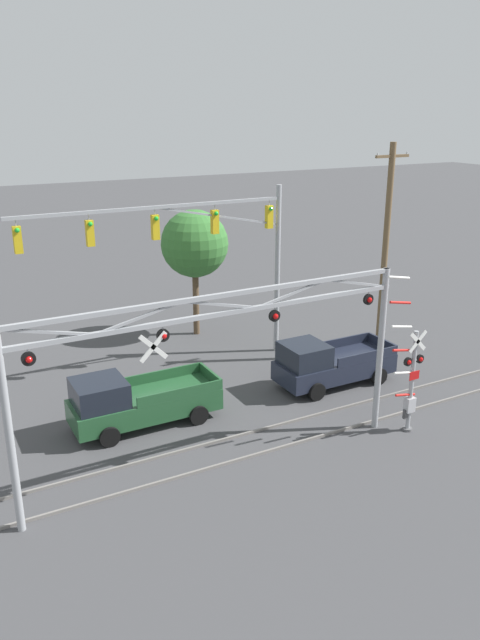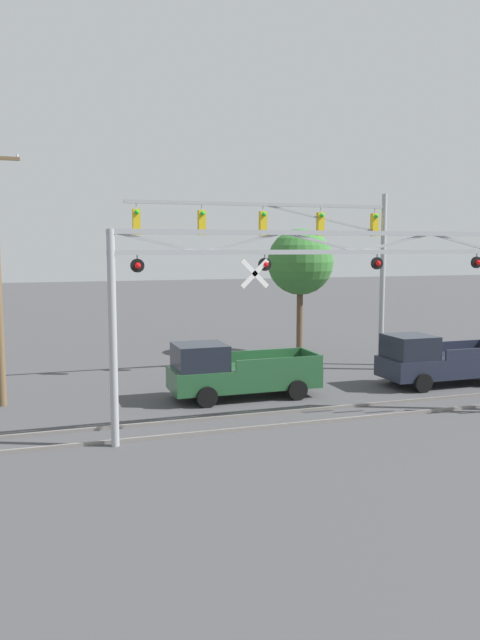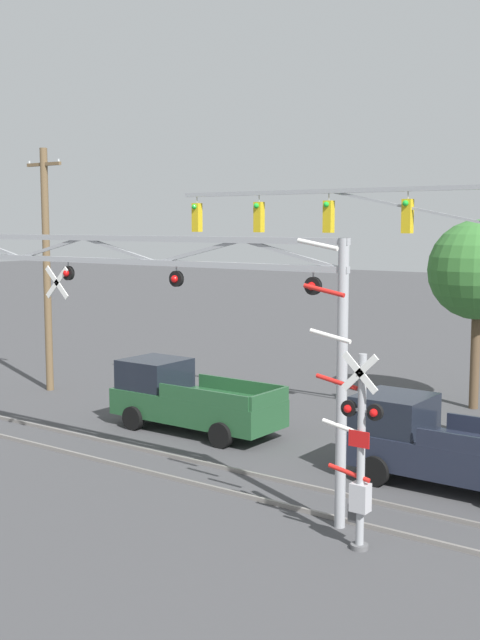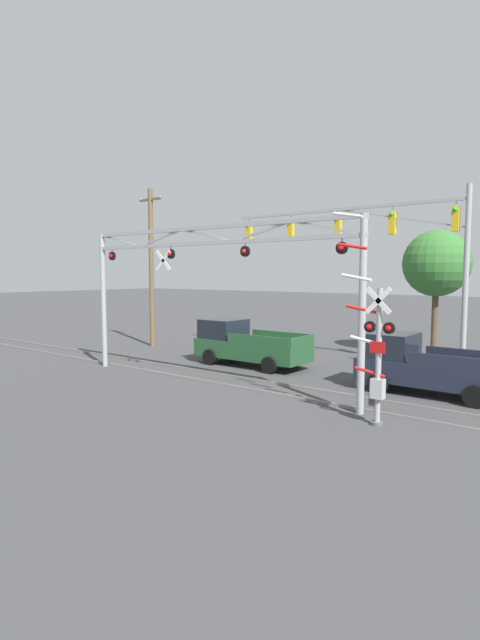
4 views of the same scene
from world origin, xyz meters
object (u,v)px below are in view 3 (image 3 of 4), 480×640
at_px(crossing_signal_mast, 356,446).
at_px(background_tree_beyond_span, 478,271).
at_px(traffic_signal_span, 398,244).
at_px(pickup_truck_lead, 187,399).
at_px(pickup_truck_following, 441,446).
at_px(crossing_gantry, 119,303).
at_px(utility_pole_left, 47,267).

distance_m(crossing_signal_mast, background_tree_beyond_span, 13.68).
relative_size(crossing_signal_mast, traffic_signal_span, 0.50).
xyz_separation_m(pickup_truck_lead, pickup_truck_following, (8.42, -0.43, -0.00)).
height_order(crossing_signal_mast, pickup_truck_lead, crossing_signal_mast).
bearing_deg(pickup_truck_following, background_tree_beyond_span, 104.97).
bearing_deg(background_tree_beyond_span, pickup_truck_lead, -127.19).
bearing_deg(crossing_gantry, crossing_signal_mast, -6.36).
bearing_deg(crossing_gantry, utility_pole_left, 148.78).
height_order(crossing_gantry, background_tree_beyond_span, background_tree_beyond_span).
relative_size(traffic_signal_span, pickup_truck_following, 2.32).
distance_m(crossing_gantry, traffic_signal_span, 9.24).
bearing_deg(crossing_gantry, traffic_signal_span, 66.52).
height_order(crossing_signal_mast, pickup_truck_following, crossing_signal_mast).
bearing_deg(pickup_truck_lead, crossing_signal_mast, -30.75).
bearing_deg(pickup_truck_following, pickup_truck_lead, 177.11).
relative_size(crossing_signal_mast, background_tree_beyond_span, 0.93).
relative_size(pickup_truck_lead, background_tree_beyond_span, 0.85).
relative_size(crossing_gantry, utility_pole_left, 1.41).
relative_size(crossing_gantry, background_tree_beyond_span, 1.98).
xyz_separation_m(crossing_signal_mast, utility_pole_left, (-16.69, 6.59, 2.67)).
distance_m(traffic_signal_span, background_tree_beyond_span, 4.27).
bearing_deg(pickup_truck_following, crossing_gantry, -151.10).
relative_size(traffic_signal_span, utility_pole_left, 1.32).
bearing_deg(pickup_truck_lead, crossing_gantry, -71.71).
height_order(crossing_gantry, pickup_truck_lead, crossing_gantry).
xyz_separation_m(crossing_gantry, background_tree_beyond_span, (4.73, 12.39, 0.40)).
bearing_deg(crossing_gantry, pickup_truck_following, 28.90).
bearing_deg(utility_pole_left, background_tree_beyond_span, 24.80).
height_order(crossing_signal_mast, background_tree_beyond_span, background_tree_beyond_span).
distance_m(pickup_truck_lead, utility_pole_left, 9.09).
bearing_deg(crossing_signal_mast, pickup_truck_lead, 149.25).
relative_size(pickup_truck_following, background_tree_beyond_span, 0.80).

